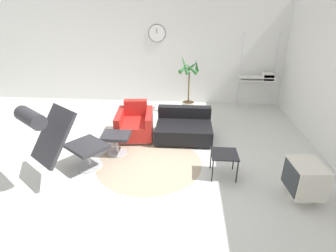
% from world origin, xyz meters
% --- Properties ---
extents(ground_plane, '(12.00, 12.00, 0.00)m').
position_xyz_m(ground_plane, '(0.00, 0.00, 0.00)').
color(ground_plane, silver).
extents(wall_back, '(12.00, 0.09, 2.80)m').
position_xyz_m(wall_back, '(-0.00, 3.24, 1.40)').
color(wall_back, silver).
rests_on(wall_back, ground_plane).
extents(round_rug, '(1.85, 1.85, 0.01)m').
position_xyz_m(round_rug, '(-0.25, -0.14, 0.00)').
color(round_rug, tan).
rests_on(round_rug, ground_plane).
extents(lounge_chair, '(1.15, 1.26, 1.26)m').
position_xyz_m(lounge_chair, '(-1.53, -0.68, 0.76)').
color(lounge_chair, '#BCBCC1').
rests_on(lounge_chair, ground_plane).
extents(ottoman, '(0.50, 0.43, 0.40)m').
position_xyz_m(ottoman, '(-0.90, 0.15, 0.30)').
color(ottoman, '#BCBCC1').
rests_on(ottoman, ground_plane).
extents(armchair_red, '(0.81, 0.94, 0.70)m').
position_xyz_m(armchair_red, '(-0.70, 0.90, 0.26)').
color(armchair_red, silver).
rests_on(armchair_red, ground_plane).
extents(couch_low, '(1.13, 0.92, 0.59)m').
position_xyz_m(couch_low, '(0.33, 0.90, 0.22)').
color(couch_low, black).
rests_on(couch_low, ground_plane).
extents(side_table, '(0.42, 0.42, 0.41)m').
position_xyz_m(side_table, '(1.00, -0.41, 0.37)').
color(side_table, black).
rests_on(side_table, ground_plane).
extents(crt_television, '(0.47, 0.54, 0.56)m').
position_xyz_m(crt_television, '(2.06, -0.87, 0.31)').
color(crt_television, beige).
rests_on(crt_television, ground_plane).
extents(potted_plant, '(0.54, 0.55, 1.45)m').
position_xyz_m(potted_plant, '(0.40, 2.52, 0.57)').
color(potted_plant, silver).
rests_on(potted_plant, ground_plane).
extents(shelf_unit, '(0.94, 0.28, 1.96)m').
position_xyz_m(shelf_unit, '(2.36, 2.93, 0.85)').
color(shelf_unit, '#BCBCC1').
rests_on(shelf_unit, ground_plane).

